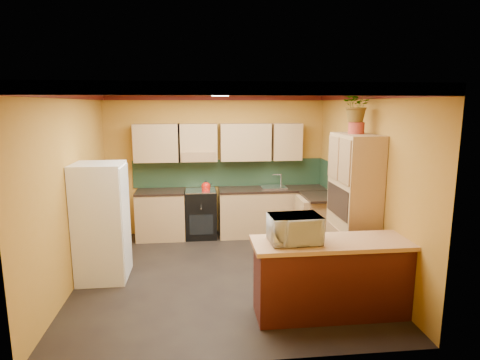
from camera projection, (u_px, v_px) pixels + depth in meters
name	position (u px, v px, depth m)	size (l,w,h in m)	color
room_shell	(223.00, 133.00, 5.89)	(4.24, 4.24, 2.72)	black
base_cabinets_back	(234.00, 213.00, 7.71)	(3.65, 0.60, 0.88)	tan
countertop_back	(234.00, 190.00, 7.63)	(3.65, 0.62, 0.04)	black
stove	(201.00, 213.00, 7.64)	(0.58, 0.58, 0.91)	black
kettle	(206.00, 186.00, 7.51)	(0.17, 0.17, 0.18)	red
sink	(274.00, 187.00, 7.71)	(0.48, 0.40, 0.03)	silver
base_cabinets_right	(320.00, 222.00, 7.15)	(0.60, 0.80, 0.88)	tan
countertop_right	(321.00, 197.00, 7.06)	(0.62, 0.80, 0.04)	black
fridge	(101.00, 222.00, 5.72)	(0.68, 0.66, 1.70)	white
pantry	(353.00, 207.00, 5.75)	(0.48, 0.90, 2.10)	tan
fern_pot	(356.00, 128.00, 5.59)	(0.22, 0.22, 0.16)	#A03526
fern	(358.00, 105.00, 5.53)	(0.43, 0.37, 0.48)	tan
breakfast_bar	(331.00, 280.00, 4.79)	(1.80, 0.55, 0.88)	#4A1D11
bar_top	(333.00, 243.00, 4.70)	(1.90, 0.65, 0.05)	tan
microwave	(295.00, 229.00, 4.62)	(0.59, 0.40, 0.32)	white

